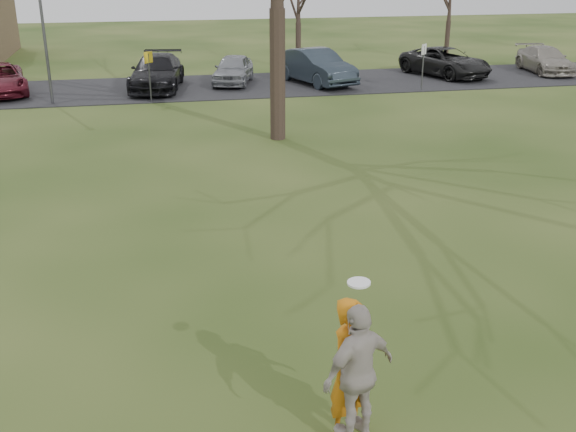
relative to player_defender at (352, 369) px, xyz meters
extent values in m
plane|color=#1E380F|center=(0.04, -0.01, -0.96)|extent=(120.00, 120.00, 0.00)
cube|color=black|center=(0.04, 24.99, -0.94)|extent=(62.00, 6.50, 0.04)
imported|color=#C56D10|center=(0.00, 0.00, 0.00)|extent=(0.84, 0.77, 1.92)
imported|color=black|center=(-1.59, 24.84, -0.17)|extent=(2.94, 5.46, 1.50)
imported|color=gray|center=(1.98, 25.47, -0.25)|extent=(2.66, 4.21, 1.34)
imported|color=#28323C|center=(5.80, 24.64, -0.12)|extent=(3.16, 5.13, 1.60)
imported|color=black|center=(12.71, 25.42, -0.22)|extent=(3.85, 5.48, 1.39)
imported|color=gray|center=(18.23, 25.40, -0.28)|extent=(2.30, 4.59, 1.28)
imported|color=#B1A69F|center=(0.01, -0.24, 0.11)|extent=(1.15, 0.85, 1.82)
cylinder|color=white|center=(-0.04, -0.27, 1.33)|extent=(0.27, 0.27, 0.04)
cylinder|color=#47474C|center=(-5.96, 22.49, 2.04)|extent=(0.12, 0.12, 6.00)
cylinder|color=#47474C|center=(-1.96, 21.99, 0.04)|extent=(0.06, 0.06, 2.00)
cube|color=yellow|center=(-1.96, 21.99, 0.89)|extent=(0.35, 0.35, 0.45)
cylinder|color=#47474C|center=(10.04, 21.99, 0.04)|extent=(0.06, 0.06, 2.00)
cube|color=silver|center=(10.04, 21.99, 0.89)|extent=(0.35, 0.35, 0.45)
camera|label=1|loc=(-2.29, -6.93, 4.83)|focal=42.63mm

